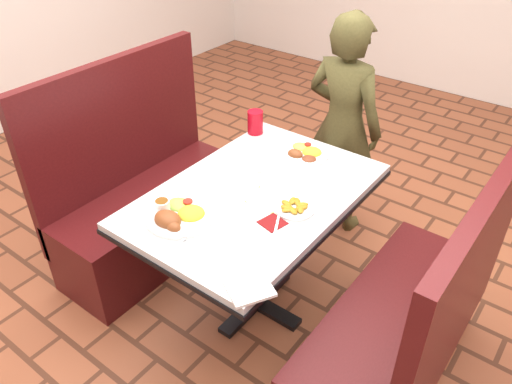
# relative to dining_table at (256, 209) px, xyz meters

# --- Properties ---
(dining_table) EXTENTS (0.81, 1.21, 0.75)m
(dining_table) POSITION_rel_dining_table_xyz_m (0.00, 0.00, 0.00)
(dining_table) COLOR silver
(dining_table) RESTS_ON ground
(booth_bench_left) EXTENTS (0.47, 1.20, 1.17)m
(booth_bench_left) POSITION_rel_dining_table_xyz_m (-0.80, 0.00, -0.32)
(booth_bench_left) COLOR #4C1112
(booth_bench_left) RESTS_ON ground
(booth_bench_right) EXTENTS (0.47, 1.20, 1.17)m
(booth_bench_right) POSITION_rel_dining_table_xyz_m (0.80, 0.00, -0.32)
(booth_bench_right) COLOR #4C1112
(booth_bench_right) RESTS_ON ground
(diner_person) EXTENTS (0.52, 0.36, 1.38)m
(diner_person) POSITION_rel_dining_table_xyz_m (-0.06, 0.94, 0.03)
(diner_person) COLOR brown
(diner_person) RESTS_ON ground
(near_dinner_plate) EXTENTS (0.29, 0.29, 0.09)m
(near_dinner_plate) POSITION_rel_dining_table_xyz_m (-0.15, -0.37, 0.13)
(near_dinner_plate) COLOR white
(near_dinner_plate) RESTS_ON dining_table
(far_dinner_plate) EXTENTS (0.25, 0.25, 0.06)m
(far_dinner_plate) POSITION_rel_dining_table_xyz_m (-0.00, 0.42, 0.12)
(far_dinner_plate) COLOR white
(far_dinner_plate) RESTS_ON dining_table
(plantain_plate) EXTENTS (0.18, 0.18, 0.03)m
(plantain_plate) POSITION_rel_dining_table_xyz_m (0.22, -0.01, 0.11)
(plantain_plate) COLOR white
(plantain_plate) RESTS_ON dining_table
(maroon_napkin) EXTENTS (0.12, 0.12, 0.00)m
(maroon_napkin) POSITION_rel_dining_table_xyz_m (0.20, -0.14, 0.10)
(maroon_napkin) COLOR maroon
(maroon_napkin) RESTS_ON dining_table
(spoon_utensil) EXTENTS (0.08, 0.13, 0.00)m
(spoon_utensil) POSITION_rel_dining_table_xyz_m (0.22, -0.14, 0.10)
(spoon_utensil) COLOR silver
(spoon_utensil) RESTS_ON dining_table
(red_tumbler) EXTENTS (0.09, 0.09, 0.13)m
(red_tumbler) POSITION_rel_dining_table_xyz_m (-0.36, 0.47, 0.16)
(red_tumbler) COLOR #B60C19
(red_tumbler) RESTS_ON dining_table
(paper_napkin) EXTENTS (0.26, 0.24, 0.01)m
(paper_napkin) POSITION_rel_dining_table_xyz_m (0.33, -0.50, 0.10)
(paper_napkin) COLOR white
(paper_napkin) RESTS_ON dining_table
(knife_utensil) EXTENTS (0.04, 0.17, 0.00)m
(knife_utensil) POSITION_rel_dining_table_xyz_m (-0.04, -0.39, 0.11)
(knife_utensil) COLOR silver
(knife_utensil) RESTS_ON dining_table
(fork_utensil) EXTENTS (0.04, 0.14, 0.00)m
(fork_utensil) POSITION_rel_dining_table_xyz_m (-0.05, -0.39, 0.11)
(fork_utensil) COLOR silver
(fork_utensil) RESTS_ON dining_table
(lettuce_shreds) EXTENTS (0.28, 0.32, 0.00)m
(lettuce_shreds) POSITION_rel_dining_table_xyz_m (0.04, 0.06, 0.10)
(lettuce_shreds) COLOR #75AD45
(lettuce_shreds) RESTS_ON dining_table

